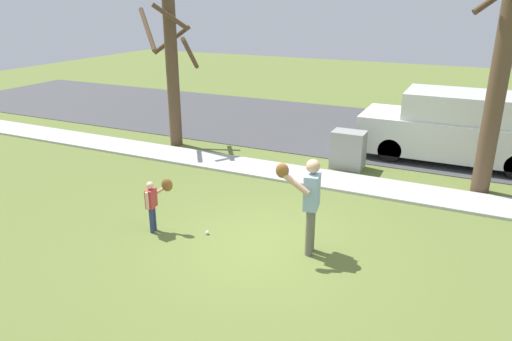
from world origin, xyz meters
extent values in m
plane|color=olive|center=(0.00, 3.50, 0.00)|extent=(48.00, 48.00, 0.00)
cube|color=#B2B2AD|center=(0.00, 3.60, 0.03)|extent=(36.00, 1.20, 0.06)
cube|color=#424244|center=(0.00, 8.60, 0.01)|extent=(36.00, 6.80, 0.02)
cylinder|color=#6B6656|center=(0.82, -0.01, 0.43)|extent=(0.14, 0.14, 0.87)
cylinder|color=#6B6656|center=(0.79, 0.16, 0.43)|extent=(0.14, 0.14, 0.87)
cube|color=#8CADC6|center=(0.80, 0.08, 1.18)|extent=(0.30, 0.45, 0.61)
sphere|color=tan|center=(0.80, 0.08, 1.62)|extent=(0.24, 0.24, 0.24)
cylinder|color=tan|center=(0.59, -0.22, 1.40)|extent=(0.54, 0.19, 0.41)
ellipsoid|color=brown|center=(0.39, -0.26, 1.59)|extent=(0.24, 0.18, 0.26)
cylinder|color=tan|center=(0.76, 0.33, 1.19)|extent=(0.10, 0.10, 0.58)
cylinder|color=navy|center=(-2.19, -0.40, 0.26)|extent=(0.08, 0.08, 0.51)
cylinder|color=navy|center=(-2.17, -0.50, 0.26)|extent=(0.08, 0.08, 0.51)
cube|color=#B73838|center=(-2.18, -0.45, 0.69)|extent=(0.18, 0.27, 0.36)
sphere|color=beige|center=(-2.18, -0.45, 0.95)|extent=(0.14, 0.14, 0.14)
cylinder|color=beige|center=(-2.06, -0.28, 0.82)|extent=(0.32, 0.11, 0.24)
ellipsoid|color=brown|center=(-1.94, -0.25, 0.94)|extent=(0.24, 0.18, 0.26)
cylinder|color=beige|center=(-2.16, -0.60, 0.70)|extent=(0.06, 0.06, 0.34)
sphere|color=white|center=(-1.18, -0.12, 0.04)|extent=(0.07, 0.07, 0.07)
cube|color=gray|center=(0.22, 4.73, 0.50)|extent=(0.84, 0.58, 0.99)
cylinder|color=brown|center=(3.44, 4.44, 2.96)|extent=(0.40, 0.40, 5.92)
cylinder|color=brown|center=(-5.07, 4.53, 2.11)|extent=(0.36, 0.36, 4.23)
cylinder|color=brown|center=(-4.53, 4.70, 2.75)|extent=(0.53, 1.36, 1.02)
cylinder|color=brown|center=(-5.30, 4.93, 3.09)|extent=(1.05, 0.68, 0.85)
cylinder|color=brown|center=(-5.48, 4.06, 3.43)|extent=(1.25, 1.11, 1.14)
cylinder|color=brown|center=(-4.82, 4.24, 3.76)|extent=(0.83, 0.72, 0.74)
cube|color=silver|center=(2.68, 6.57, 0.70)|extent=(5.00, 1.95, 1.00)
cube|color=silver|center=(2.68, 6.57, 1.55)|extent=(2.75, 1.79, 0.70)
cylinder|color=black|center=(1.13, 7.44, 0.34)|extent=(0.64, 0.22, 0.64)
cylinder|color=black|center=(1.13, 5.71, 0.34)|extent=(0.64, 0.22, 0.64)
camera|label=1|loc=(3.11, -6.96, 4.22)|focal=33.11mm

